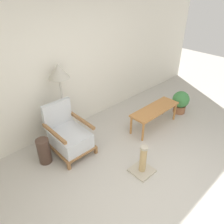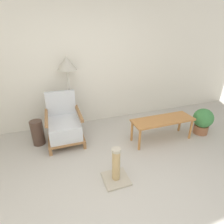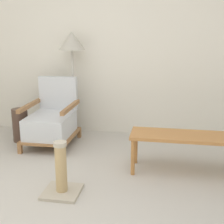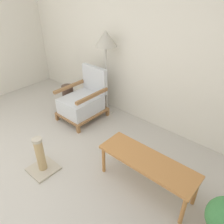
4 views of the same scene
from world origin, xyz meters
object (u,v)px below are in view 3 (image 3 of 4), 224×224
(floor_lamp, at_px, (72,47))
(vase, at_px, (20,125))
(coffee_table, at_px, (185,139))
(armchair, at_px, (52,121))
(scratching_post, at_px, (61,176))

(floor_lamp, distance_m, vase, 1.31)
(floor_lamp, xyz_separation_m, coffee_table, (1.54, -0.99, -0.91))
(armchair, height_order, vase, armchair)
(floor_lamp, relative_size, vase, 3.23)
(floor_lamp, bearing_deg, armchair, -115.60)
(vase, xyz_separation_m, scratching_post, (1.04, -1.29, -0.05))
(armchair, xyz_separation_m, vase, (-0.48, 0.04, -0.10))
(vase, bearing_deg, armchair, -4.69)
(armchair, height_order, coffee_table, armchair)
(armchair, bearing_deg, coffee_table, -18.60)
(floor_lamp, height_order, vase, floor_lamp)
(coffee_table, xyz_separation_m, scratching_post, (-1.17, -0.67, -0.20))
(floor_lamp, xyz_separation_m, vase, (-0.67, -0.37, -1.06))
(coffee_table, bearing_deg, armchair, 161.40)
(floor_lamp, relative_size, scratching_post, 2.86)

